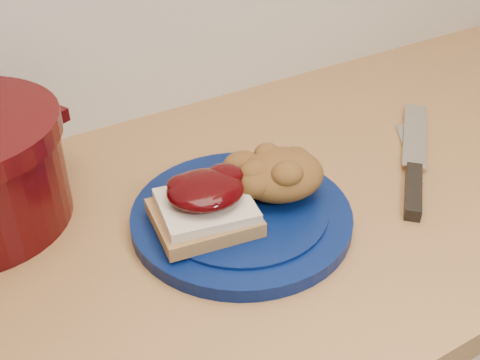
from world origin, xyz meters
TOP-DOWN VIEW (x-y plane):
  - plate at (-0.04, 1.48)m, footprint 0.34×0.34m
  - sandwich at (-0.09, 1.48)m, footprint 0.13×0.12m
  - stuffing_mound at (0.02, 1.48)m, footprint 0.13×0.12m
  - chef_knife at (0.22, 1.44)m, footprint 0.24×0.23m
  - butter_knife at (0.26, 1.49)m, footprint 0.10×0.14m

SIDE VIEW (x-z plane):
  - butter_knife at x=0.26m, z-range 0.90..0.90m
  - chef_knife at x=0.22m, z-range 0.90..0.92m
  - plate at x=-0.04m, z-range 0.90..0.92m
  - sandwich at x=-0.09m, z-range 0.92..0.98m
  - stuffing_mound at x=0.02m, z-range 0.92..0.98m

